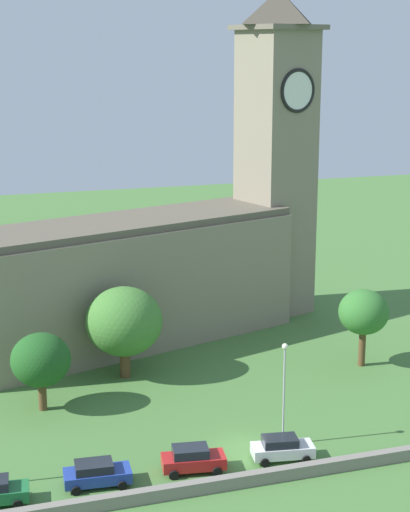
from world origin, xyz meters
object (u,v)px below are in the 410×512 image
(car_red, at_px, (193,459))
(car_white, at_px, (282,448))
(car_blue, at_px, (97,474))
(tree_churchyard, at_px, (124,322))
(church, at_px, (172,244))
(tree_by_tower, at_px, (364,312))
(tree_riverside_east, at_px, (41,360))
(streetlamp_west_mid, at_px, (284,379))

(car_red, xyz_separation_m, car_white, (6.41, -0.28, -0.05))
(car_blue, relative_size, tree_churchyard, 0.56)
(church, xyz_separation_m, car_blue, (-13.26, -28.34, -8.25))
(church, height_order, car_white, church)
(church, relative_size, tree_by_tower, 5.47)
(car_white, bearing_deg, car_blue, 178.24)
(car_red, bearing_deg, church, 76.72)
(church, relative_size, car_red, 8.57)
(car_red, xyz_separation_m, tree_churchyard, (-0.57, 18.11, 4.14))
(car_red, xyz_separation_m, tree_by_tower, (20.31, 14.20, 4.09))
(car_red, bearing_deg, tree_by_tower, 34.95)
(church, xyz_separation_m, tree_churchyard, (-7.29, -10.34, -4.05))
(tree_churchyard, bearing_deg, car_red, -88.19)
(car_blue, height_order, tree_riverside_east, tree_riverside_east)
(streetlamp_west_mid, xyz_separation_m, tree_churchyard, (-7.94, 16.31, -0.05))
(car_blue, bearing_deg, tree_by_tower, 27.66)
(streetlamp_west_mid, xyz_separation_m, tree_riverside_east, (-15.68, 11.53, -0.94))
(car_blue, relative_size, tree_by_tower, 0.64)
(car_blue, height_order, tree_by_tower, tree_by_tower)
(church, distance_m, car_red, 30.36)
(tree_riverside_east, bearing_deg, car_blue, -82.39)
(tree_riverside_east, bearing_deg, tree_churchyard, 31.69)
(car_white, bearing_deg, tree_by_tower, 46.16)
(car_blue, xyz_separation_m, tree_churchyard, (5.97, 17.99, 4.20))
(streetlamp_west_mid, bearing_deg, car_blue, -173.10)
(car_blue, height_order, tree_churchyard, tree_churchyard)
(car_red, height_order, car_white, car_red)
(church, xyz_separation_m, car_white, (-0.31, -28.73, -8.24))
(tree_by_tower, bearing_deg, car_white, -133.84)
(car_red, xyz_separation_m, streetlamp_west_mid, (7.37, 1.80, 4.19))
(tree_churchyard, distance_m, tree_riverside_east, 9.14)
(car_blue, bearing_deg, car_white, -1.76)
(car_white, height_order, tree_riverside_east, tree_riverside_east)
(car_blue, relative_size, car_red, 1.00)
(tree_riverside_east, bearing_deg, tree_by_tower, 1.73)
(streetlamp_west_mid, bearing_deg, tree_riverside_east, 143.66)
(tree_riverside_east, distance_m, tree_by_tower, 28.65)
(car_white, bearing_deg, tree_churchyard, 110.79)
(tree_riverside_east, xyz_separation_m, tree_by_tower, (28.62, 0.86, 0.84))
(church, bearing_deg, tree_riverside_east, -134.82)
(streetlamp_west_mid, bearing_deg, car_white, -114.65)
(tree_riverside_east, bearing_deg, car_white, -42.76)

